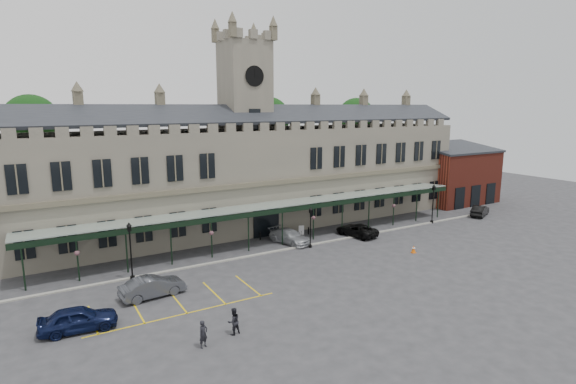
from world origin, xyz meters
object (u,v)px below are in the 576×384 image
sign_board (301,230)px  car_left_a (78,319)px  station_building (247,175)px  lamp_post_right (433,200)px  car_right_b (480,211)px  lamp_post_left (130,246)px  car_van (357,230)px  car_left_b (153,287)px  person_a (203,334)px  person_b (234,321)px  lamp_post_mid (311,224)px  car_taxi (290,236)px  clock_tower (245,120)px  traffic_cone (414,249)px

sign_board → car_left_a: bearing=-135.0°
station_building → lamp_post_right: station_building is taller
sign_board → car_right_b: car_right_b is taller
lamp_post_left → lamp_post_right: size_ratio=1.02×
car_van → car_left_b: bearing=-1.1°
lamp_post_right → person_a: (-35.57, -13.88, -2.10)m
lamp_post_left → person_a: size_ratio=2.90×
station_building → lamp_post_left: 19.58m
lamp_post_right → person_b: 35.93m
station_building → lamp_post_mid: (2.10, -11.00, -3.86)m
lamp_post_mid → lamp_post_right: (18.91, 0.53, 0.37)m
lamp_post_left → car_taxi: bearing=7.3°
lamp_post_left → person_a: lamp_post_left is taller
clock_tower → lamp_post_mid: 15.41m
traffic_cone → car_taxi: car_taxi is taller
car_right_b → person_b: (-41.86, -12.69, 0.17)m
lamp_post_mid → traffic_cone: bearing=-40.0°
station_building → car_left_b: bearing=-135.4°
car_taxi → car_van: 8.19m
car_left_b → traffic_cone: bearing=-102.0°
car_taxi → lamp_post_left: bearing=172.5°
clock_tower → car_left_a: 30.38m
lamp_post_mid → sign_board: lamp_post_mid is taller
lamp_post_left → car_right_b: size_ratio=1.14×
lamp_post_right → car_van: (-11.97, 0.36, -2.27)m
lamp_post_left → car_left_b: lamp_post_left is taller
car_taxi → car_van: bearing=-25.8°
clock_tower → car_van: size_ratio=4.88×
station_building → lamp_post_mid: size_ratio=13.63×
lamp_post_mid → sign_board: bearing=69.1°
car_left_b → car_taxi: bearing=-74.2°
clock_tower → car_taxi: bearing=-83.4°
lamp_post_mid → car_taxi: lamp_post_mid is taller
clock_tower → car_right_b: size_ratio=5.55×
car_left_a → car_right_b: 51.04m
traffic_cone → person_a: size_ratio=0.44×
lamp_post_mid → person_b: (-14.40, -12.79, -1.70)m
car_right_b → car_left_a: bearing=73.6°
station_building → car_left_b: size_ratio=12.02×
station_building → car_taxi: size_ratio=11.66×
lamp_post_mid → traffic_cone: size_ratio=5.75×
station_building → car_taxi: bearing=-83.3°
station_building → clock_tower: size_ratio=2.42×
lamp_post_left → car_right_b: (45.58, -0.39, -2.29)m
lamp_post_mid → car_left_b: (-17.47, -4.14, -1.79)m
car_left_a → clock_tower: bearing=-43.4°
traffic_cone → car_right_b: size_ratio=0.17×
lamp_post_right → traffic_cone: size_ratio=6.56×
sign_board → car_left_a: car_left_a is taller
car_left_b → person_a: size_ratio=2.84×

